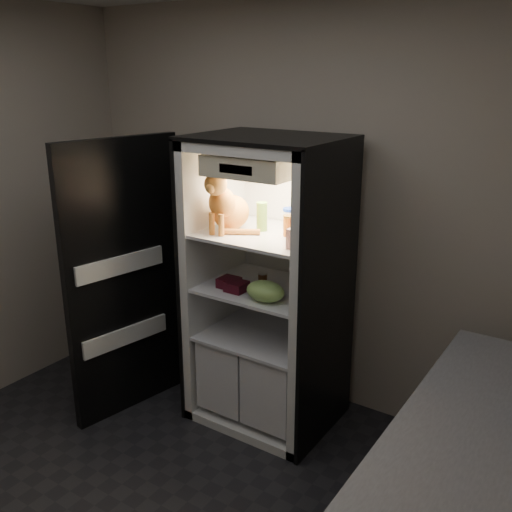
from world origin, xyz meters
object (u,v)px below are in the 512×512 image
Objects in this scene: tabby_cat at (227,206)px; soda_can_b at (302,281)px; refrigerator at (270,305)px; condiment_jar at (263,278)px; cream_carton at (294,239)px; berry_box_right at (237,286)px; grape_bag at (265,291)px; berry_box_left at (229,282)px; salsa_jar at (289,226)px; pepper_jar at (306,220)px; mayo_tub at (290,218)px; soda_can_a at (304,279)px; soda_can_c at (298,286)px; parmesan_shaker at (262,216)px.

soda_can_b is at bearing 12.51° from tabby_cat.
refrigerator is 0.20m from condiment_jar.
cream_carton is (0.31, -0.25, 0.56)m from refrigerator.
soda_can_b is at bearing -1.26° from refrigerator.
refrigerator is 15.70× the size of berry_box_right.
grape_bag is 2.00× the size of berry_box_left.
condiment_jar is (-0.19, -0.00, -0.37)m from salsa_jar.
mayo_tub is at bearing 143.65° from pepper_jar.
pepper_jar is 0.42m from soda_can_a.
refrigerator is at bearing 160.58° from soda_can_c.
cream_carton is 0.39m from grape_bag.
salsa_jar is (0.16, -0.04, 0.56)m from refrigerator.
refrigerator is 0.32m from berry_box_left.
salsa_jar is at bearing 0.49° from condiment_jar.
soda_can_a is 0.16m from soda_can_c.
berry_box_right is (-0.05, -0.20, -0.41)m from parmesan_shaker.
tabby_cat is 0.51m from pepper_jar.
tabby_cat is 0.41m from mayo_tub.
condiment_jar is (-0.29, 0.05, -0.03)m from soda_can_c.
parmesan_shaker is at bearing 175.90° from salsa_jar.
berry_box_left is at bearing -132.64° from refrigerator.
berry_box_right is at bearing -137.84° from soda_can_a.
refrigerator is 0.71m from tabby_cat.
refrigerator is 7.78× the size of grape_bag.
refrigerator is 16.40× the size of cream_carton.
condiment_jar reaches higher than berry_box_left.
soda_can_b reaches higher than soda_can_a.
soda_can_c is at bearing -19.42° from refrigerator.
berry_box_right is (-0.31, -0.28, -0.03)m from soda_can_a.
soda_can_b is at bearing 67.02° from grape_bag.
condiment_jar is at bearing -177.22° from pepper_jar.
cream_carton is 0.47× the size of grape_bag.
mayo_tub is at bearing 118.27° from salsa_jar.
condiment_jar is at bearing 148.89° from cream_carton.
soda_can_a is 0.94× the size of berry_box_right.
berry_box_left is (-0.13, -0.17, -0.41)m from parmesan_shaker.
refrigerator is 0.59m from parmesan_shaker.
pepper_jar reaches higher than parmesan_shaker.
soda_can_a is at bearing 112.47° from soda_can_b.
soda_can_c is at bearing 13.29° from berry_box_left.
tabby_cat is at bearing 169.98° from cream_carton.
cream_carton is at bearing -56.79° from mayo_tub.
refrigerator is 0.30m from soda_can_a.
pepper_jar is at bearing -0.33° from parmesan_shaker.
pepper_jar reaches higher than soda_can_c.
grape_bag reaches higher than berry_box_right.
refrigerator is 0.59m from salsa_jar.
cream_carton is 0.87× the size of soda_can_c.
mayo_tub is 1.13× the size of cream_carton.
soda_can_a is at bearing 15.34° from refrigerator.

